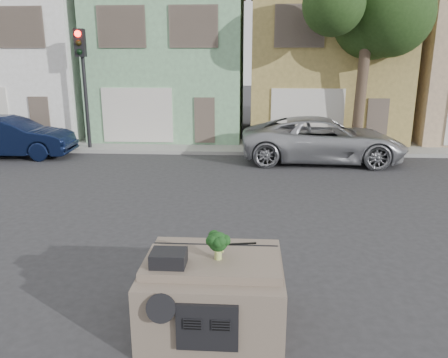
# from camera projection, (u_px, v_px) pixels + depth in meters

# --- Properties ---
(ground_plane) EXTENTS (120.00, 120.00, 0.00)m
(ground_plane) POSITION_uv_depth(u_px,v_px,m) (225.00, 243.00, 9.47)
(ground_plane) COLOR #303033
(ground_plane) RESTS_ON ground
(sidewalk) EXTENTS (40.00, 3.00, 0.15)m
(sidewalk) POSITION_uv_depth(u_px,v_px,m) (239.00, 147.00, 19.56)
(sidewalk) COLOR gray
(sidewalk) RESTS_ON ground
(townhouse_white) EXTENTS (7.20, 8.20, 7.55)m
(townhouse_white) POSITION_uv_depth(u_px,v_px,m) (34.00, 61.00, 23.09)
(townhouse_white) COLOR white
(townhouse_white) RESTS_ON ground
(townhouse_mint) EXTENTS (7.20, 8.20, 7.55)m
(townhouse_mint) POSITION_uv_depth(u_px,v_px,m) (175.00, 61.00, 22.64)
(townhouse_mint) COLOR #7BAF82
(townhouse_mint) RESTS_ON ground
(townhouse_tan) EXTENTS (7.20, 8.20, 7.55)m
(townhouse_tan) POSITION_uv_depth(u_px,v_px,m) (321.00, 61.00, 22.19)
(townhouse_tan) COLOR #9D8848
(townhouse_tan) RESTS_ON ground
(navy_sedan) EXTENTS (5.07, 2.05, 1.64)m
(navy_sedan) POSITION_uv_depth(u_px,v_px,m) (13.00, 157.00, 17.81)
(navy_sedan) COLOR black
(navy_sedan) RESTS_ON ground
(silver_pickup) EXTENTS (6.31, 3.09, 1.72)m
(silver_pickup) POSITION_uv_depth(u_px,v_px,m) (322.00, 161.00, 17.05)
(silver_pickup) COLOR #A3A4AB
(silver_pickup) RESTS_ON ground
(traffic_signal) EXTENTS (0.40, 0.40, 5.10)m
(traffic_signal) POSITION_uv_depth(u_px,v_px,m) (85.00, 91.00, 18.33)
(traffic_signal) COLOR black
(traffic_signal) RESTS_ON ground
(tree_near) EXTENTS (4.40, 4.00, 8.50)m
(tree_near) POSITION_uv_depth(u_px,v_px,m) (364.00, 49.00, 17.48)
(tree_near) COLOR #213A16
(tree_near) RESTS_ON ground
(car_dashboard) EXTENTS (2.00, 1.80, 1.12)m
(car_dashboard) POSITION_uv_depth(u_px,v_px,m) (213.00, 290.00, 6.43)
(car_dashboard) COLOR #706153
(car_dashboard) RESTS_ON ground
(instrument_hump) EXTENTS (0.48, 0.38, 0.20)m
(instrument_hump) POSITION_uv_depth(u_px,v_px,m) (169.00, 258.00, 5.96)
(instrument_hump) COLOR black
(instrument_hump) RESTS_ON car_dashboard
(wiper_arm) EXTENTS (0.69, 0.15, 0.02)m
(wiper_arm) POSITION_uv_depth(u_px,v_px,m) (234.00, 244.00, 6.63)
(wiper_arm) COLOR black
(wiper_arm) RESTS_ON car_dashboard
(broccoli) EXTENTS (0.47, 0.47, 0.41)m
(broccoli) POSITION_uv_depth(u_px,v_px,m) (218.00, 245.00, 6.11)
(broccoli) COLOR black
(broccoli) RESTS_ON car_dashboard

